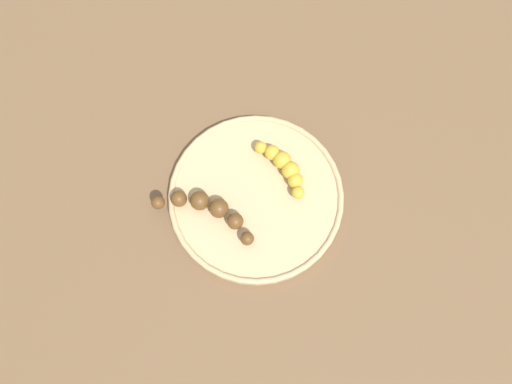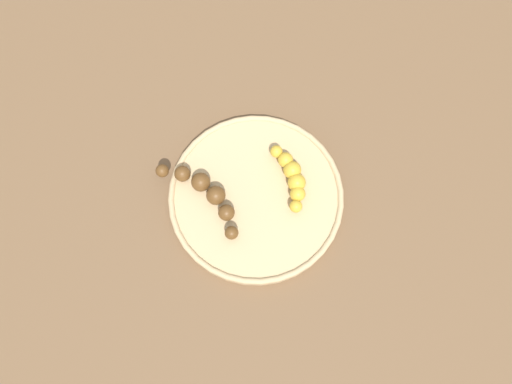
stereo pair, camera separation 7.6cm
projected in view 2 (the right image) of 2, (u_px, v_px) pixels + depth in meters
ground_plane at (256, 198)px, 0.79m from camera, size 2.40×2.40×0.00m
fruit_bowl at (256, 196)px, 0.78m from camera, size 0.30×0.30×0.02m
banana_spotted at (292, 177)px, 0.77m from camera, size 0.12×0.04×0.03m
banana_overripe at (205, 192)px, 0.76m from camera, size 0.15×0.11×0.03m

